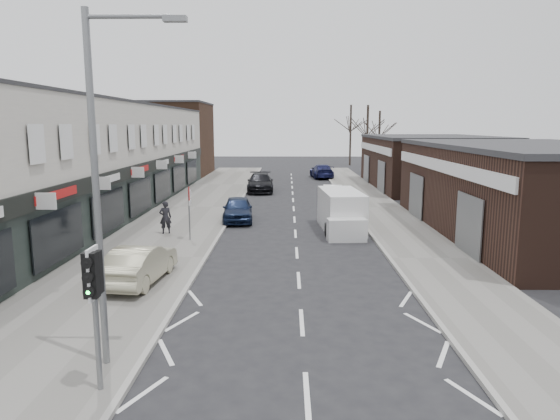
{
  "coord_description": "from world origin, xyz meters",
  "views": [
    {
      "loc": [
        -0.42,
        -11.77,
        5.67
      ],
      "look_at": [
        -0.7,
        6.2,
        2.6
      ],
      "focal_mm": 32.0,
      "sensor_mm": 36.0,
      "label": 1
    }
  ],
  "objects_px": {
    "parked_car_left_b": "(260,183)",
    "parked_car_right_c": "(322,171)",
    "traffic_light": "(94,286)",
    "warning_sign": "(190,198)",
    "pedestrian": "(165,217)",
    "sedan_on_pavement": "(140,264)",
    "street_lamp": "(103,173)",
    "parked_car_right_a": "(332,193)",
    "parked_car_right_b": "(339,192)",
    "white_van": "(341,212)",
    "parked_car_left_a": "(238,209)"
  },
  "relations": [
    {
      "from": "parked_car_left_b",
      "to": "parked_car_right_a",
      "type": "relative_size",
      "value": 1.37
    },
    {
      "from": "street_lamp",
      "to": "parked_car_right_c",
      "type": "distance_m",
      "value": 43.88
    },
    {
      "from": "street_lamp",
      "to": "parked_car_right_b",
      "type": "xyz_separation_m",
      "value": [
        8.03,
        26.5,
        -3.99
      ]
    },
    {
      "from": "traffic_light",
      "to": "sedan_on_pavement",
      "type": "relative_size",
      "value": 0.75
    },
    {
      "from": "street_lamp",
      "to": "parked_car_right_b",
      "type": "bearing_deg",
      "value": 73.15
    },
    {
      "from": "street_lamp",
      "to": "sedan_on_pavement",
      "type": "bearing_deg",
      "value": 100.68
    },
    {
      "from": "parked_car_right_a",
      "to": "street_lamp",
      "type": "bearing_deg",
      "value": 78.61
    },
    {
      "from": "traffic_light",
      "to": "parked_car_right_a",
      "type": "relative_size",
      "value": 0.79
    },
    {
      "from": "street_lamp",
      "to": "parked_car_right_b",
      "type": "height_order",
      "value": "street_lamp"
    },
    {
      "from": "warning_sign",
      "to": "pedestrian",
      "type": "xyz_separation_m",
      "value": [
        -1.57,
        1.43,
        -1.23
      ]
    },
    {
      "from": "street_lamp",
      "to": "sedan_on_pavement",
      "type": "height_order",
      "value": "street_lamp"
    },
    {
      "from": "traffic_light",
      "to": "parked_car_right_c",
      "type": "relative_size",
      "value": 0.6
    },
    {
      "from": "white_van",
      "to": "parked_car_right_a",
      "type": "bearing_deg",
      "value": 83.3
    },
    {
      "from": "parked_car_left_b",
      "to": "warning_sign",
      "type": "bearing_deg",
      "value": -99.99
    },
    {
      "from": "parked_car_right_b",
      "to": "white_van",
      "type": "bearing_deg",
      "value": 88.19
    },
    {
      "from": "warning_sign",
      "to": "parked_car_left_b",
      "type": "relative_size",
      "value": 0.5
    },
    {
      "from": "warning_sign",
      "to": "sedan_on_pavement",
      "type": "bearing_deg",
      "value": -94.46
    },
    {
      "from": "traffic_light",
      "to": "parked_car_left_b",
      "type": "distance_m",
      "value": 32.97
    },
    {
      "from": "parked_car_left_b",
      "to": "parked_car_right_c",
      "type": "distance_m",
      "value": 12.85
    },
    {
      "from": "parked_car_right_b",
      "to": "parked_car_right_c",
      "type": "bearing_deg",
      "value": -85.73
    },
    {
      "from": "pedestrian",
      "to": "parked_car_left_a",
      "type": "relative_size",
      "value": 0.4
    },
    {
      "from": "parked_car_right_a",
      "to": "parked_car_right_c",
      "type": "xyz_separation_m",
      "value": [
        0.33,
        16.95,
        0.1
      ]
    },
    {
      "from": "street_lamp",
      "to": "parked_car_left_a",
      "type": "relative_size",
      "value": 1.87
    },
    {
      "from": "pedestrian",
      "to": "parked_car_right_c",
      "type": "height_order",
      "value": "pedestrian"
    },
    {
      "from": "white_van",
      "to": "parked_car_right_a",
      "type": "distance_m",
      "value": 10.4
    },
    {
      "from": "street_lamp",
      "to": "parked_car_right_b",
      "type": "relative_size",
      "value": 2.15
    },
    {
      "from": "street_lamp",
      "to": "warning_sign",
      "type": "height_order",
      "value": "street_lamp"
    },
    {
      "from": "warning_sign",
      "to": "parked_car_left_a",
      "type": "distance_m",
      "value": 5.94
    },
    {
      "from": "street_lamp",
      "to": "sedan_on_pavement",
      "type": "xyz_separation_m",
      "value": [
        -1.15,
        6.12,
        -3.82
      ]
    },
    {
      "from": "white_van",
      "to": "parked_car_left_a",
      "type": "relative_size",
      "value": 1.32
    },
    {
      "from": "sedan_on_pavement",
      "to": "parked_car_right_c",
      "type": "height_order",
      "value": "parked_car_right_c"
    },
    {
      "from": "parked_car_left_a",
      "to": "traffic_light",
      "type": "bearing_deg",
      "value": -97.54
    },
    {
      "from": "traffic_light",
      "to": "parked_car_right_a",
      "type": "bearing_deg",
      "value": 74.93
    },
    {
      "from": "pedestrian",
      "to": "parked_car_right_b",
      "type": "distance_m",
      "value": 15.98
    },
    {
      "from": "warning_sign",
      "to": "parked_car_left_b",
      "type": "bearing_deg",
      "value": 82.82
    },
    {
      "from": "parked_car_right_a",
      "to": "sedan_on_pavement",
      "type": "bearing_deg",
      "value": 71.22
    },
    {
      "from": "traffic_light",
      "to": "sedan_on_pavement",
      "type": "distance_m",
      "value": 7.62
    },
    {
      "from": "parked_car_left_a",
      "to": "pedestrian",
      "type": "bearing_deg",
      "value": -134.02
    },
    {
      "from": "white_van",
      "to": "street_lamp",
      "type": "bearing_deg",
      "value": -118.42
    },
    {
      "from": "pedestrian",
      "to": "traffic_light",
      "type": "bearing_deg",
      "value": 78.4
    },
    {
      "from": "white_van",
      "to": "parked_car_right_c",
      "type": "height_order",
      "value": "white_van"
    },
    {
      "from": "parked_car_left_b",
      "to": "parked_car_right_b",
      "type": "distance_m",
      "value": 8.14
    },
    {
      "from": "warning_sign",
      "to": "pedestrian",
      "type": "relative_size",
      "value": 1.59
    },
    {
      "from": "sedan_on_pavement",
      "to": "parked_car_left_b",
      "type": "relative_size",
      "value": 0.77
    },
    {
      "from": "parked_car_right_c",
      "to": "white_van",
      "type": "bearing_deg",
      "value": 83.54
    },
    {
      "from": "warning_sign",
      "to": "parked_car_right_a",
      "type": "relative_size",
      "value": 0.69
    },
    {
      "from": "pedestrian",
      "to": "parked_car_right_b",
      "type": "xyz_separation_m",
      "value": [
        10.23,
        12.27,
        -0.33
      ]
    },
    {
      "from": "warning_sign",
      "to": "parked_car_left_a",
      "type": "bearing_deg",
      "value": 72.19
    },
    {
      "from": "parked_car_right_a",
      "to": "parked_car_right_b",
      "type": "height_order",
      "value": "parked_car_right_a"
    },
    {
      "from": "pedestrian",
      "to": "parked_car_right_c",
      "type": "relative_size",
      "value": 0.33
    }
  ]
}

